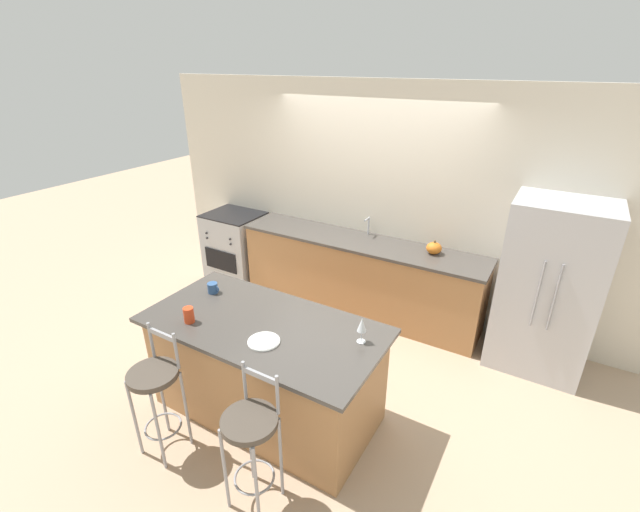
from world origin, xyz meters
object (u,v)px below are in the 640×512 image
oven_range (236,244)px  refrigerator (548,288)px  dinner_plate (264,341)px  tumbler_cup (189,315)px  bar_stool_far (251,435)px  bar_stool_near (156,387)px  coffee_mug (213,288)px  wine_glass (362,325)px  pumpkin_decoration (434,248)px

oven_range → refrigerator: bearing=-0.2°
dinner_plate → oven_range: bearing=135.3°
oven_range → tumbler_cup: size_ratio=7.00×
bar_stool_far → refrigerator: bearing=60.9°
bar_stool_near → tumbler_cup: bar_stool_near is taller
refrigerator → bar_stool_far: (-1.50, -2.68, -0.25)m
bar_stool_near → coffee_mug: bearing=105.2°
wine_glass → pumpkin_decoration: size_ratio=1.26×
bar_stool_near → pumpkin_decoration: pumpkin_decoration is taller
wine_glass → tumbler_cup: wine_glass is taller
wine_glass → pumpkin_decoration: bearing=90.3°
dinner_plate → pumpkin_decoration: bearing=74.4°
oven_range → dinner_plate: (2.18, -2.15, 0.47)m
refrigerator → wine_glass: refrigerator is taller
refrigerator → bar_stool_far: bearing=-119.1°
tumbler_cup → pumpkin_decoration: (1.32, 2.33, 0.01)m
oven_range → bar_stool_near: size_ratio=0.85×
wine_glass → pumpkin_decoration: (-0.01, 1.86, -0.07)m
bar_stool_far → wine_glass: wine_glass is taller
oven_range → tumbler_cup: 2.74m
bar_stool_near → dinner_plate: size_ratio=4.35×
refrigerator → coffee_mug: (-2.65, -1.77, 0.10)m
bar_stool_near → bar_stool_far: size_ratio=1.00×
pumpkin_decoration → bar_stool_near: bearing=-114.0°
bar_stool_near → wine_glass: 1.63m
tumbler_cup → pumpkin_decoration: bearing=60.5°
refrigerator → bar_stool_near: refrigerator is taller
coffee_mug → pumpkin_decoration: bearing=51.3°
pumpkin_decoration → oven_range: bearing=-178.3°
dinner_plate → wine_glass: wine_glass is taller
oven_range → wine_glass: 3.38m
refrigerator → coffee_mug: bearing=-146.3°
tumbler_cup → pumpkin_decoration: size_ratio=0.79×
oven_range → dinner_plate: bearing=-44.7°
dinner_plate → coffee_mug: (-0.87, 0.37, 0.04)m
dinner_plate → coffee_mug: bearing=156.8°
wine_glass → pumpkin_decoration: wine_glass is taller
bar_stool_near → dinner_plate: bearing=41.7°
tumbler_cup → pumpkin_decoration: pumpkin_decoration is taller
bar_stool_near → dinner_plate: bar_stool_near is taller
dinner_plate → pumpkin_decoration: 2.33m
oven_range → dinner_plate: 3.10m
refrigerator → dinner_plate: refrigerator is taller
wine_glass → tumbler_cup: size_ratio=1.60×
bar_stool_near → bar_stool_far: same height
refrigerator → bar_stool_far: 3.08m
oven_range → pumpkin_decoration: (2.80, 0.08, 0.54)m
refrigerator → dinner_plate: size_ratio=7.00×
refrigerator → coffee_mug: 3.19m
refrigerator → wine_glass: 2.11m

